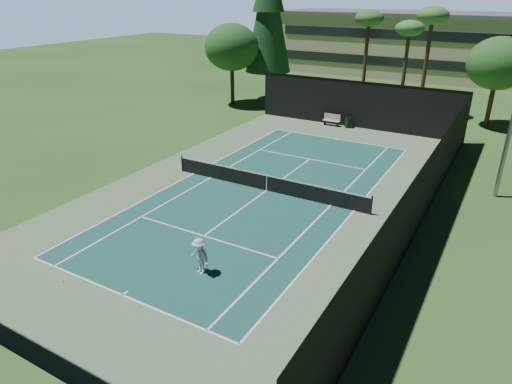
# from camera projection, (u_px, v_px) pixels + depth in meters

# --- Properties ---
(ground) EXTENTS (160.00, 160.00, 0.00)m
(ground) POSITION_uv_depth(u_px,v_px,m) (267.00, 191.00, 27.51)
(ground) COLOR #2A521F
(ground) RESTS_ON ground
(apron_slab) EXTENTS (18.00, 32.00, 0.01)m
(apron_slab) POSITION_uv_depth(u_px,v_px,m) (267.00, 191.00, 27.50)
(apron_slab) COLOR #587854
(apron_slab) RESTS_ON ground
(court_surface) EXTENTS (10.97, 23.77, 0.01)m
(court_surface) POSITION_uv_depth(u_px,v_px,m) (267.00, 191.00, 27.50)
(court_surface) COLOR #195047
(court_surface) RESTS_ON ground
(court_lines) EXTENTS (11.07, 23.87, 0.01)m
(court_lines) POSITION_uv_depth(u_px,v_px,m) (267.00, 190.00, 27.50)
(court_lines) COLOR white
(court_lines) RESTS_ON ground
(tennis_net) EXTENTS (12.90, 0.10, 1.10)m
(tennis_net) POSITION_uv_depth(u_px,v_px,m) (267.00, 182.00, 27.28)
(tennis_net) COLOR black
(tennis_net) RESTS_ON ground
(fence) EXTENTS (18.04, 32.05, 4.03)m
(fence) POSITION_uv_depth(u_px,v_px,m) (267.00, 159.00, 26.74)
(fence) COLOR black
(fence) RESTS_ON ground
(player) EXTENTS (1.21, 0.88, 1.68)m
(player) POSITION_uv_depth(u_px,v_px,m) (200.00, 256.00, 19.21)
(player) COLOR silver
(player) RESTS_ON ground
(tennis_ball_a) EXTENTS (0.07, 0.07, 0.07)m
(tennis_ball_a) POSITION_uv_depth(u_px,v_px,m) (63.00, 281.00, 18.94)
(tennis_ball_a) COLOR #D9EB35
(tennis_ball_a) RESTS_ON ground
(tennis_ball_b) EXTENTS (0.08, 0.08, 0.08)m
(tennis_ball_b) POSITION_uv_depth(u_px,v_px,m) (235.00, 167.00, 31.09)
(tennis_ball_b) COLOR #D9EF36
(tennis_ball_b) RESTS_ON ground
(tennis_ball_c) EXTENTS (0.07, 0.07, 0.07)m
(tennis_ball_c) POSITION_uv_depth(u_px,v_px,m) (302.00, 178.00, 29.28)
(tennis_ball_c) COLOR #B4D22F
(tennis_ball_c) RESTS_ON ground
(tennis_ball_d) EXTENTS (0.08, 0.08, 0.08)m
(tennis_ball_d) POSITION_uv_depth(u_px,v_px,m) (255.00, 171.00, 30.42)
(tennis_ball_d) COLOR #D8E634
(tennis_ball_d) RESTS_ON ground
(park_bench) EXTENTS (1.50, 0.45, 1.02)m
(park_bench) POSITION_uv_depth(u_px,v_px,m) (332.00, 119.00, 40.43)
(park_bench) COLOR beige
(park_bench) RESTS_ON ground
(trash_bin) EXTENTS (0.56, 0.56, 0.95)m
(trash_bin) POSITION_uv_depth(u_px,v_px,m) (348.00, 122.00, 39.80)
(trash_bin) COLOR black
(trash_bin) RESTS_ON ground
(pine_tree) EXTENTS (4.80, 4.80, 15.00)m
(pine_tree) POSITION_uv_depth(u_px,v_px,m) (269.00, 6.00, 46.48)
(pine_tree) COLOR #45331D
(pine_tree) RESTS_ON ground
(palm_a) EXTENTS (2.80, 2.80, 9.32)m
(palm_a) POSITION_uv_depth(u_px,v_px,m) (369.00, 22.00, 44.04)
(palm_a) COLOR #402E1B
(palm_a) RESTS_ON ground
(palm_b) EXTENTS (2.80, 2.80, 8.42)m
(palm_b) POSITION_uv_depth(u_px,v_px,m) (410.00, 31.00, 44.36)
(palm_b) COLOR #43311C
(palm_b) RESTS_ON ground
(palm_c) EXTENTS (2.80, 2.80, 9.77)m
(palm_c) POSITION_uv_depth(u_px,v_px,m) (432.00, 20.00, 40.34)
(palm_c) COLOR #442F1D
(palm_c) RESTS_ON ground
(decid_tree_a) EXTENTS (5.12, 5.12, 7.62)m
(decid_tree_a) POSITION_uv_depth(u_px,v_px,m) (499.00, 64.00, 38.10)
(decid_tree_a) COLOR #4A2E20
(decid_tree_a) RESTS_ON ground
(decid_tree_c) EXTENTS (5.44, 5.44, 8.09)m
(decid_tree_c) POSITION_uv_depth(u_px,v_px,m) (232.00, 47.00, 45.78)
(decid_tree_c) COLOR #46321E
(decid_tree_c) RESTS_ON ground
(campus_building) EXTENTS (40.50, 12.50, 8.30)m
(campus_building) POSITION_uv_depth(u_px,v_px,m) (429.00, 44.00, 62.12)
(campus_building) COLOR #BFB494
(campus_building) RESTS_ON ground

